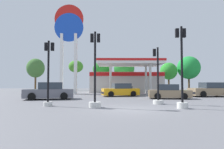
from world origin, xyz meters
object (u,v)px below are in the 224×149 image
at_px(car_1, 210,90).
at_px(traffic_signal_1, 182,79).
at_px(traffic_signal_3, 158,89).
at_px(tree_1, 76,67).
at_px(station_pole_sign, 69,36).
at_px(traffic_signal_2, 48,78).
at_px(tree_2, 102,69).
at_px(tree_5, 189,68).
at_px(car_0, 49,92).
at_px(tree_4, 169,71).
at_px(car_2, 169,92).
at_px(car_3, 120,90).
at_px(traffic_signal_0, 95,83).
at_px(tree_3, 124,69).
at_px(tree_0, 36,68).

bearing_deg(car_1, traffic_signal_1, -124.57).
height_order(car_1, traffic_signal_3, traffic_signal_3).
height_order(traffic_signal_3, tree_1, tree_1).
xyz_separation_m(station_pole_sign, traffic_signal_3, (9.57, -13.63, -7.22)).
bearing_deg(traffic_signal_1, car_1, 55.43).
xyz_separation_m(traffic_signal_2, tree_2, (2.69, 25.70, 2.37)).
bearing_deg(tree_5, traffic_signal_2, -128.56).
bearing_deg(tree_2, car_0, -102.14).
height_order(traffic_signal_2, tree_4, tree_4).
bearing_deg(tree_5, tree_1, 175.58).
relative_size(traffic_signal_1, traffic_signal_3, 1.20).
relative_size(car_0, traffic_signal_1, 0.95).
height_order(traffic_signal_1, tree_2, tree_2).
height_order(traffic_signal_2, tree_5, tree_5).
height_order(car_2, car_3, car_3).
height_order(tree_2, tree_4, tree_2).
relative_size(car_2, traffic_signal_1, 0.82).
relative_size(station_pole_sign, traffic_signal_3, 3.03).
relative_size(car_0, tree_2, 0.83).
relative_size(car_3, traffic_signal_1, 0.88).
bearing_deg(car_1, tree_4, 89.72).
height_order(traffic_signal_0, traffic_signal_1, traffic_signal_1).
bearing_deg(car_2, car_0, -177.89).
distance_m(traffic_signal_2, tree_3, 26.18).
relative_size(tree_1, tree_5, 0.90).
bearing_deg(traffic_signal_3, traffic_signal_2, -171.60).
bearing_deg(tree_2, tree_1, 165.64).
distance_m(car_0, traffic_signal_0, 8.11).
distance_m(traffic_signal_1, traffic_signal_2, 8.92).
xyz_separation_m(traffic_signal_1, tree_5, (11.38, 26.74, 2.76)).
distance_m(station_pole_sign, tree_0, 14.11).
relative_size(traffic_signal_1, traffic_signal_2, 1.14).
bearing_deg(traffic_signal_3, tree_2, 102.00).
distance_m(traffic_signal_0, traffic_signal_2, 3.40).
bearing_deg(car_0, tree_2, 77.86).
distance_m(car_2, car_3, 6.00).
relative_size(tree_3, tree_5, 0.92).
relative_size(traffic_signal_0, tree_2, 0.84).
bearing_deg(tree_3, tree_4, -0.08).
relative_size(car_3, tree_2, 0.77).
bearing_deg(car_3, tree_0, 135.90).
relative_size(traffic_signal_2, tree_2, 0.76).
relative_size(traffic_signal_0, tree_0, 0.78).
relative_size(car_1, tree_3, 0.75).
xyz_separation_m(traffic_signal_3, tree_3, (-0.72, 23.89, 3.25)).
bearing_deg(traffic_signal_0, car_0, 127.59).
xyz_separation_m(car_0, car_3, (7.21, 4.20, -0.05)).
bearing_deg(tree_3, car_2, -80.84).
height_order(tree_0, tree_3, tree_0).
xyz_separation_m(tree_2, tree_5, (17.49, -0.39, 0.32)).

